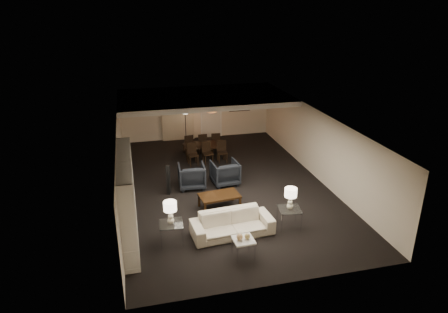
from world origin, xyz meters
TOP-DOWN VIEW (x-y plane):
  - floor at (0.00, 0.00)m, footprint 11.00×11.00m
  - ceiling at (0.00, 0.00)m, footprint 7.00×11.00m
  - wall_back at (0.00, 5.50)m, footprint 7.00×0.02m
  - wall_front at (0.00, -5.50)m, footprint 7.00×0.02m
  - wall_left at (-3.50, 0.00)m, footprint 0.02×11.00m
  - wall_right at (3.50, 0.00)m, footprint 0.02×11.00m
  - ceiling_soffit at (0.00, 3.50)m, footprint 7.00×4.00m
  - curtains at (-0.90, 5.42)m, footprint 1.50×0.12m
  - door at (0.70, 5.47)m, footprint 0.90×0.05m
  - painting at (2.10, 5.46)m, footprint 0.95×0.04m
  - media_unit at (-3.31, -2.60)m, footprint 0.38×3.40m
  - pendant_light at (0.30, 3.50)m, footprint 0.52×0.52m
  - sofa at (-0.53, -3.17)m, footprint 2.34×1.06m
  - coffee_table at (-0.53, -1.57)m, footprint 1.33×0.87m
  - armchair_left at (-1.13, 0.13)m, footprint 0.96×0.98m
  - armchair_right at (0.07, 0.13)m, footprint 0.98×1.00m
  - side_table_left at (-2.23, -3.17)m, footprint 0.66×0.66m
  - side_table_right at (1.17, -3.17)m, footprint 0.71×0.71m
  - table_lamp_left at (-2.23, -3.17)m, footprint 0.40×0.40m
  - table_lamp_right at (1.17, -3.17)m, footprint 0.38×0.38m
  - marble_table at (-0.53, -4.27)m, footprint 0.54×0.54m
  - gold_gourd_a at (-0.63, -4.27)m, footprint 0.17×0.17m
  - gold_gourd_b at (-0.43, -4.27)m, footprint 0.15×0.15m
  - television at (-3.28, -1.68)m, footprint 0.99×0.13m
  - vase_blue at (-3.31, -3.83)m, footprint 0.17×0.17m
  - vase_amber at (-3.31, -3.29)m, footprint 0.17×0.17m
  - floor_speaker at (-1.99, -0.23)m, footprint 0.15×0.15m
  - dining_table at (-0.14, 2.81)m, footprint 1.77×1.13m
  - chair_nl at (-0.74, 2.16)m, footprint 0.44×0.44m
  - chair_nm at (-0.14, 2.16)m, footprint 0.46×0.46m
  - chair_nr at (0.46, 2.16)m, footprint 0.42×0.42m
  - chair_fl at (-0.74, 3.46)m, footprint 0.45×0.45m
  - chair_fm at (-0.14, 3.46)m, footprint 0.43×0.43m
  - chair_fr at (0.46, 3.46)m, footprint 0.44×0.44m
  - floor_lamp at (-0.63, 4.79)m, footprint 0.28×0.28m

SIDE VIEW (x-z plane):
  - floor at x=0.00m, z-range 0.00..0.00m
  - coffee_table at x=-0.53m, z-range 0.00..0.45m
  - marble_table at x=-0.53m, z-range 0.00..0.52m
  - side_table_left at x=-2.23m, z-range 0.00..0.58m
  - side_table_right at x=1.17m, z-range 0.00..0.58m
  - dining_table at x=-0.14m, z-range 0.00..0.59m
  - sofa at x=-0.53m, z-range 0.00..0.67m
  - armchair_left at x=-1.13m, z-range 0.00..0.85m
  - armchair_right at x=0.07m, z-range 0.00..0.85m
  - chair_nl at x=-0.74m, z-range 0.00..0.87m
  - chair_nm at x=-0.14m, z-range 0.00..0.87m
  - chair_nr at x=0.46m, z-range 0.00..0.87m
  - chair_fl at x=-0.74m, z-range 0.00..0.87m
  - chair_fm at x=-0.14m, z-range 0.00..0.87m
  - chair_fr at x=0.46m, z-range 0.00..0.87m
  - floor_speaker at x=-1.99m, z-range 0.00..1.05m
  - gold_gourd_b at x=-0.43m, z-range 0.52..0.67m
  - gold_gourd_a at x=-0.63m, z-range 0.52..0.69m
  - floor_lamp at x=-0.63m, z-range 0.00..1.62m
  - table_lamp_left at x=-2.23m, z-range 0.58..1.23m
  - table_lamp_right at x=1.17m, z-range 0.58..1.23m
  - television at x=-3.28m, z-range 0.75..1.32m
  - door at x=0.70m, z-range 0.00..2.10m
  - vase_blue at x=-3.31m, z-range 1.06..1.23m
  - media_unit at x=-3.31m, z-range 0.00..2.35m
  - curtains at x=-0.90m, z-range 0.00..2.40m
  - wall_back at x=0.00m, z-range 0.00..2.50m
  - wall_front at x=0.00m, z-range 0.00..2.50m
  - wall_left at x=-3.50m, z-range 0.00..2.50m
  - wall_right at x=3.50m, z-range 0.00..2.50m
  - painting at x=2.10m, z-range 1.23..1.88m
  - vase_amber at x=-3.31m, z-range 1.56..1.74m
  - pendant_light at x=0.30m, z-range 1.80..2.04m
  - ceiling_soffit at x=0.00m, z-range 2.30..2.50m
  - ceiling at x=0.00m, z-range 2.49..2.51m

